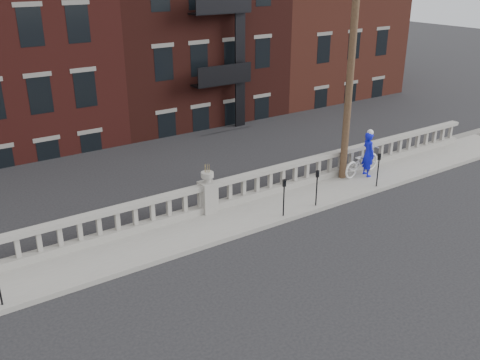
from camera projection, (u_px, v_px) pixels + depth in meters
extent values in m
plane|color=black|center=(277.00, 263.00, 15.95)|extent=(120.00, 120.00, 0.00)
cube|color=gray|center=(223.00, 223.00, 18.21)|extent=(32.00, 2.20, 0.15)
cube|color=gray|center=(208.00, 208.00, 18.86)|extent=(28.00, 0.34, 0.25)
cube|color=gray|center=(208.00, 186.00, 18.55)|extent=(28.00, 0.34, 0.16)
cube|color=gray|center=(208.00, 197.00, 18.70)|extent=(0.55, 0.55, 1.10)
cylinder|color=gray|center=(207.00, 180.00, 18.46)|extent=(0.24, 0.24, 0.20)
cylinder|color=gray|center=(207.00, 175.00, 18.39)|extent=(0.44, 0.44, 0.18)
cube|color=#605E59|center=(205.00, 269.00, 20.15)|extent=(36.00, 0.50, 5.15)
cube|color=black|center=(49.00, 169.00, 37.78)|extent=(80.00, 44.00, 0.50)
cube|color=#595651|center=(114.00, 252.00, 22.50)|extent=(16.00, 7.00, 4.00)
cube|color=#595651|center=(247.00, 11.00, 51.10)|extent=(14.00, 14.00, 18.00)
cube|color=#36120E|center=(157.00, 58.00, 33.29)|extent=(10.00, 14.00, 15.50)
cube|color=#5C261C|center=(282.00, 70.00, 39.17)|extent=(10.00, 14.00, 12.00)
cylinder|color=#422D1E|center=(352.00, 53.00, 19.98)|extent=(0.28, 0.28, 10.00)
cylinder|color=black|center=(284.00, 201.00, 18.35)|extent=(0.05, 0.05, 1.10)
cube|color=black|center=(284.00, 183.00, 18.09)|extent=(0.10, 0.08, 0.26)
cube|color=black|center=(285.00, 182.00, 18.04)|extent=(0.06, 0.01, 0.08)
cylinder|color=black|center=(316.00, 191.00, 19.13)|extent=(0.05, 0.05, 1.10)
cube|color=black|center=(317.00, 174.00, 18.87)|extent=(0.10, 0.08, 0.26)
cube|color=black|center=(318.00, 173.00, 18.82)|extent=(0.06, 0.01, 0.08)
cylinder|color=black|center=(378.00, 173.00, 20.78)|extent=(0.05, 0.05, 1.10)
cube|color=black|center=(379.00, 157.00, 20.53)|extent=(0.10, 0.08, 0.26)
cube|color=black|center=(380.00, 156.00, 20.48)|extent=(0.06, 0.01, 0.08)
imported|color=silver|center=(362.00, 161.00, 21.99)|extent=(2.25, 1.07, 1.14)
imported|color=#0D13CF|center=(368.00, 154.00, 21.72)|extent=(0.61, 0.77, 1.86)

